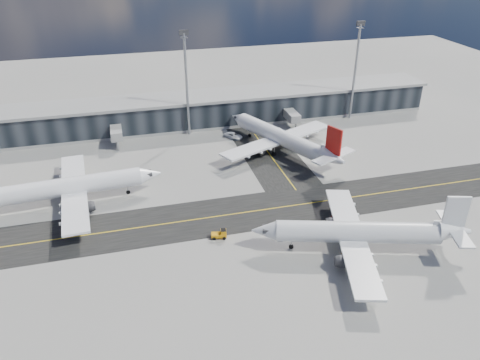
{
  "coord_description": "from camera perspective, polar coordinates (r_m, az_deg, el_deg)",
  "views": [
    {
      "loc": [
        -17.49,
        -74.94,
        52.37
      ],
      "look_at": [
        4.65,
        9.0,
        5.0
      ],
      "focal_mm": 35.0,
      "sensor_mm": 36.0,
      "label": 1
    }
  ],
  "objects": [
    {
      "name": "ground",
      "position": [
        93.08,
        -1.36,
        -5.63
      ],
      "size": [
        300.0,
        300.0,
        0.0
      ],
      "primitive_type": "plane",
      "color": "gray",
      "rests_on": "ground"
    },
    {
      "name": "taxiway_lanes",
      "position": [
        102.66,
        -0.65,
        -2.04
      ],
      "size": [
        180.0,
        63.0,
        0.03
      ],
      "color": "black",
      "rests_on": "ground"
    },
    {
      "name": "terminal_concourse",
      "position": [
        139.66,
        -6.72,
        8.2
      ],
      "size": [
        152.0,
        19.8,
        8.8
      ],
      "color": "black",
      "rests_on": "ground"
    },
    {
      "name": "floodlight_masts",
      "position": [
        129.5,
        -6.55,
        11.95
      ],
      "size": [
        102.5,
        0.7,
        28.9
      ],
      "color": "gray",
      "rests_on": "ground"
    },
    {
      "name": "airliner_af",
      "position": [
        104.87,
        -20.53,
        -0.86
      ],
      "size": [
        40.38,
        34.43,
        11.96
      ],
      "rotation": [
        0.0,
        0.0,
        -1.5
      ],
      "color": "white",
      "rests_on": "ground"
    },
    {
      "name": "airliner_redtail",
      "position": [
        121.81,
        5.16,
        5.12
      ],
      "size": [
        33.79,
        39.16,
        12.18
      ],
      "rotation": [
        0.0,
        0.0,
        0.43
      ],
      "color": "white",
      "rests_on": "ground"
    },
    {
      "name": "airliner_near",
      "position": [
        87.28,
        14.48,
        -6.22
      ],
      "size": [
        38.48,
        33.15,
        11.59
      ],
      "rotation": [
        0.0,
        0.0,
        1.28
      ],
      "color": "silver",
      "rests_on": "ground"
    },
    {
      "name": "baggage_tug",
      "position": [
        89.31,
        -2.41,
        -6.59
      ],
      "size": [
        3.08,
        1.91,
        1.81
      ],
      "rotation": [
        0.0,
        0.0,
        -1.74
      ],
      "color": "orange",
      "rests_on": "ground"
    },
    {
      "name": "service_van",
      "position": [
        131.09,
        -0.8,
        5.43
      ],
      "size": [
        5.32,
        5.84,
        1.51
      ],
      "primitive_type": "imported",
      "rotation": [
        0.0,
        0.0,
        0.66
      ],
      "color": "white",
      "rests_on": "ground"
    }
  ]
}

